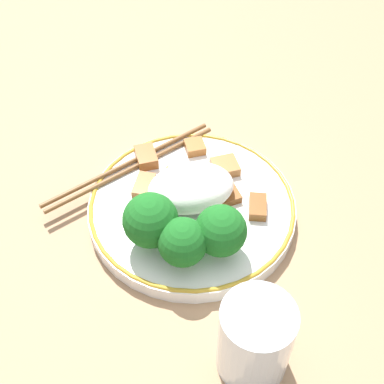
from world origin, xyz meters
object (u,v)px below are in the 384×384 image
object	(u,v)px
broccoli_back_right	(221,231)
plate	(192,208)
broccoli_back_left	(151,221)
drinking_glass	(255,339)
broccoli_back_center	(183,243)
chopsticks	(130,166)

from	to	relation	value
broccoli_back_right	plate	bearing A→B (deg)	-79.32
broccoli_back_left	drinking_glass	bearing A→B (deg)	114.98
broccoli_back_center	broccoli_back_right	distance (m)	0.04
chopsticks	drinking_glass	xyz separation A→B (m)	(-0.07, 0.26, 0.02)
plate	drinking_glass	size ratio (longest dim) A/B	2.69
broccoli_back_center	chopsticks	xyz separation A→B (m)	(0.03, -0.15, -0.03)
broccoli_back_center	broccoli_back_left	bearing A→B (deg)	-49.54
broccoli_back_left	broccoli_back_right	xyz separation A→B (m)	(-0.07, 0.03, -0.00)
broccoli_back_right	drinking_glass	size ratio (longest dim) A/B	0.71
plate	broccoli_back_center	xyz separation A→B (m)	(0.03, 0.07, 0.04)
plate	broccoli_back_right	distance (m)	0.08
broccoli_back_left	broccoli_back_center	size ratio (longest dim) A/B	1.13
broccoli_back_left	broccoli_back_right	distance (m)	0.07
broccoli_back_center	broccoli_back_right	world-z (taller)	broccoli_back_right
broccoli_back_right	chopsticks	xyz separation A→B (m)	(0.07, -0.14, -0.03)
chopsticks	drinking_glass	size ratio (longest dim) A/B	2.51
broccoli_back_right	broccoli_back_center	bearing A→B (deg)	5.94
broccoli_back_left	drinking_glass	size ratio (longest dim) A/B	0.76
broccoli_back_right	drinking_glass	world-z (taller)	drinking_glass
drinking_glass	plate	bearing A→B (deg)	-85.94
broccoli_back_left	broccoli_back_right	world-z (taller)	broccoli_back_left
plate	broccoli_back_right	bearing A→B (deg)	100.68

